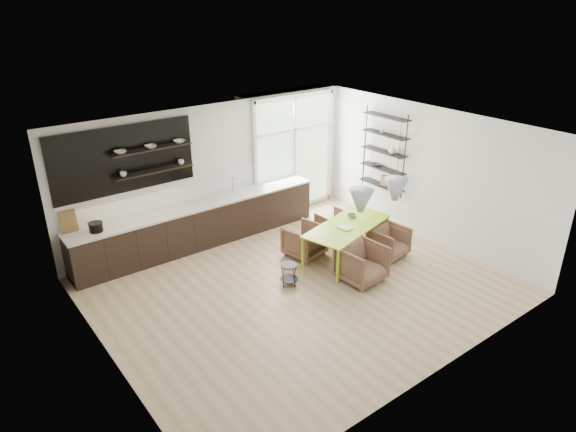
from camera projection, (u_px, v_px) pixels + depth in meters
The scene contains 11 objects.
room at pixel (289, 190), 10.05m from camera, with size 7.02×6.01×2.91m.
kitchen_run at pixel (196, 219), 10.85m from camera, with size 5.54×0.69×2.75m.
right_shelving at pixel (385, 154), 11.57m from camera, with size 0.26×1.22×1.90m.
dining_table at pixel (347, 227), 10.29m from camera, with size 2.16×1.39×0.73m.
armchair_back_left at pixel (304, 241), 10.52m from camera, with size 0.71×0.73×0.66m, color brown.
armchair_back_right at pixel (334, 225), 11.27m from camera, with size 0.64×0.66×0.60m, color brown.
armchair_front_left at pixel (362, 263), 9.60m from camera, with size 0.77×0.79×0.72m, color brown.
armchair_front_right at pixel (389, 242), 10.50m from camera, with size 0.68×0.70×0.64m, color brown.
wire_stool at pixel (289, 272), 9.48m from camera, with size 0.34×0.34×0.42m.
table_book at pixel (341, 229), 10.07m from camera, with size 0.21×0.28×0.03m, color white.
table_bowl at pixel (352, 216), 10.63m from camera, with size 0.18×0.18×0.06m, color #4B7C50.
Camera 1 is at (-5.14, -6.36, 5.06)m, focal length 32.00 mm.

